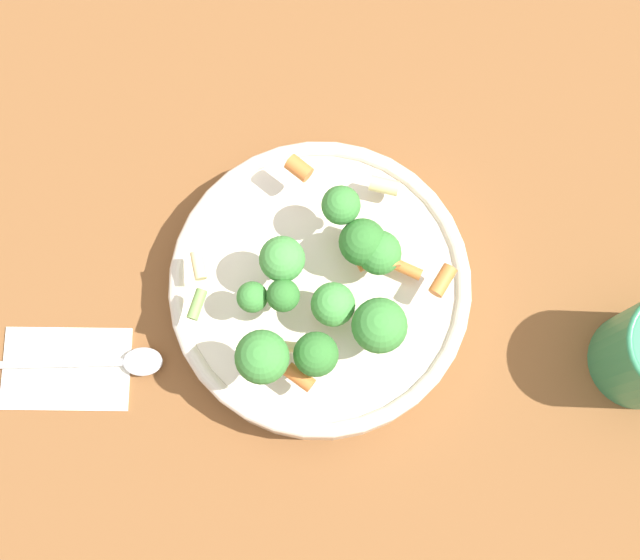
% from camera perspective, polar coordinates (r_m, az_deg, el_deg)
% --- Properties ---
extents(ground_plane, '(3.00, 3.00, 0.00)m').
position_cam_1_polar(ground_plane, '(0.83, -0.00, -0.97)').
color(ground_plane, brown).
extents(bowl, '(0.27, 0.27, 0.05)m').
position_cam_1_polar(bowl, '(0.80, -0.00, -0.56)').
color(bowl, beige).
rests_on(bowl, ground_plane).
extents(pasta_salad, '(0.22, 0.21, 0.09)m').
position_cam_1_polar(pasta_salad, '(0.73, 0.59, -0.85)').
color(pasta_salad, '#8CB766').
rests_on(pasta_salad, bowl).
extents(napkin, '(0.13, 0.11, 0.01)m').
position_cam_1_polar(napkin, '(0.84, -15.94, -5.47)').
color(napkin, white).
rests_on(napkin, ground_plane).
extents(spoon, '(0.15, 0.06, 0.01)m').
position_cam_1_polar(spoon, '(0.83, -13.23, -5.15)').
color(spoon, silver).
rests_on(spoon, napkin).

